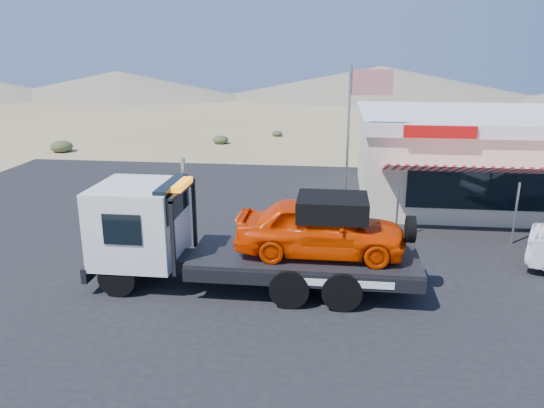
% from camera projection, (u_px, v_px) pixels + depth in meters
% --- Properties ---
extents(ground, '(120.00, 120.00, 0.00)m').
position_uv_depth(ground, '(195.00, 267.00, 16.63)').
color(ground, '#8E7951').
rests_on(ground, ground).
extents(asphalt_lot, '(32.00, 24.00, 0.02)m').
position_uv_depth(asphalt_lot, '(270.00, 237.00, 19.25)').
color(asphalt_lot, black).
rests_on(asphalt_lot, ground).
extents(tow_truck, '(9.07, 2.69, 3.03)m').
position_uv_depth(tow_truck, '(245.00, 232.00, 14.87)').
color(tow_truck, black).
rests_on(tow_truck, asphalt_lot).
extents(jerky_store, '(10.40, 9.97, 3.90)m').
position_uv_depth(jerky_store, '(477.00, 156.00, 23.40)').
color(jerky_store, beige).
rests_on(jerky_store, asphalt_lot).
extents(flagpole, '(1.55, 0.10, 6.00)m').
position_uv_depth(flagpole, '(355.00, 129.00, 19.27)').
color(flagpole, '#99999E').
rests_on(flagpole, asphalt_lot).
extents(distant_hills, '(126.00, 48.00, 4.20)m').
position_uv_depth(distant_hills, '(230.00, 84.00, 69.68)').
color(distant_hills, '#726B59').
rests_on(distant_hills, ground).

